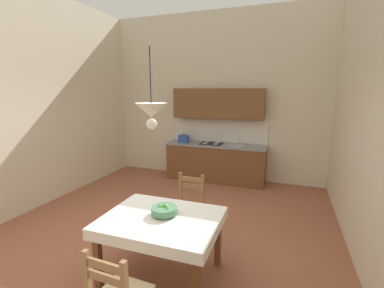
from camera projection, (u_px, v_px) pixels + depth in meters
ground_plane at (153, 246)px, 3.85m from camera, size 5.82×7.14×0.10m
wall_back at (216, 97)px, 6.52m from camera, size 5.82×0.12×3.97m
wall_left at (4, 101)px, 4.34m from camera, size 0.12×7.14×3.97m
kitchen_cabinetry at (216, 146)px, 6.40m from camera, size 2.36×0.63×2.20m
dining_table at (162, 227)px, 3.03m from camera, size 1.32×1.04×0.75m
dining_chair_kitchen_side at (188, 208)px, 3.96m from camera, size 0.43×0.43×0.93m
fruit_bowl at (164, 210)px, 3.05m from camera, size 0.30×0.30×0.12m
pendant_lamp at (151, 111)px, 2.68m from camera, size 0.32×0.32×0.80m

